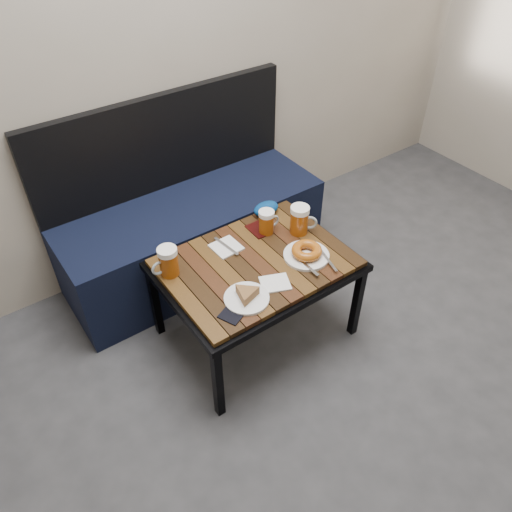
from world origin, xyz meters
TOP-DOWN VIEW (x-y plane):
  - ground at (0.00, 0.00)m, footprint 4.00×4.00m
  - bench at (-0.20, 1.76)m, footprint 1.40×0.50m
  - cafe_table at (-0.19, 1.16)m, footprint 0.84×0.62m
  - beer_mug_left at (-0.54, 1.31)m, footprint 0.12×0.08m
  - beer_mug_centre at (-0.03, 1.30)m, footprint 0.11×0.07m
  - beer_mug_right at (0.09, 1.21)m, footprint 0.13×0.12m
  - plate_pie at (-0.36, 0.99)m, footprint 0.19×0.19m
  - plate_bagel at (0.01, 1.05)m, footprint 0.20×0.27m
  - napkin_left at (-0.25, 1.31)m, footprint 0.13×0.16m
  - napkin_right at (-0.21, 0.99)m, footprint 0.15×0.14m
  - passport_navy at (-0.44, 0.96)m, footprint 0.14×0.13m
  - passport_burgundy at (-0.05, 1.33)m, footprint 0.09×0.12m
  - knit_pouch at (0.05, 1.42)m, footprint 0.14×0.09m

SIDE VIEW (x-z plane):
  - ground at x=0.00m, z-range 0.00..0.00m
  - bench at x=-0.20m, z-range -0.20..0.75m
  - cafe_table at x=-0.19m, z-range 0.19..0.66m
  - passport_burgundy at x=-0.05m, z-range 0.47..0.48m
  - passport_navy at x=-0.44m, z-range 0.47..0.48m
  - napkin_right at x=-0.21m, z-range 0.47..0.48m
  - napkin_left at x=-0.25m, z-range 0.47..0.48m
  - plate_pie at x=-0.36m, z-range 0.47..0.52m
  - plate_bagel at x=0.01m, z-range 0.47..0.52m
  - knit_pouch at x=0.05m, z-range 0.47..0.53m
  - beer_mug_centre at x=-0.03m, z-range 0.47..0.59m
  - beer_mug_left at x=-0.54m, z-range 0.47..0.61m
  - beer_mug_right at x=0.09m, z-range 0.47..0.61m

